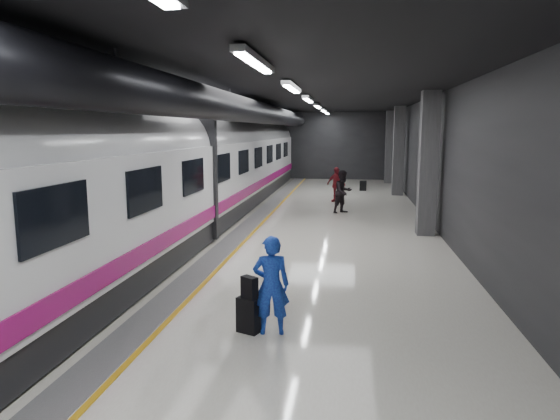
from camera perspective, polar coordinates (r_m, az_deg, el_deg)
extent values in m
plane|color=white|center=(14.67, -0.57, -3.88)|extent=(40.00, 40.00, 0.00)
cube|color=black|center=(14.35, -0.60, 13.91)|extent=(10.00, 40.00, 0.02)
cube|color=#28282B|center=(34.22, 4.50, 7.32)|extent=(10.00, 0.02, 4.50)
cube|color=#28282B|center=(15.88, -18.79, 4.84)|extent=(0.02, 40.00, 4.50)
cube|color=#28282B|center=(14.46, 19.47, 4.43)|extent=(0.02, 40.00, 4.50)
cube|color=slate|center=(14.93, -5.71, -3.68)|extent=(0.65, 39.80, 0.01)
cube|color=gold|center=(14.84, -4.20, -3.73)|extent=(0.10, 39.80, 0.01)
cylinder|color=black|center=(14.57, -5.76, 11.63)|extent=(0.80, 38.00, 0.80)
cube|color=silver|center=(8.36, -2.82, 16.67)|extent=(0.22, 2.60, 0.10)
cube|color=silver|center=(13.27, 1.37, 13.87)|extent=(0.22, 2.60, 0.10)
cube|color=silver|center=(18.24, 3.26, 12.56)|extent=(0.22, 2.60, 0.10)
cube|color=silver|center=(23.21, 4.32, 11.80)|extent=(0.22, 2.60, 0.10)
cube|color=silver|center=(28.20, 5.01, 11.31)|extent=(0.22, 2.60, 0.10)
cube|color=silver|center=(32.19, 5.41, 11.03)|extent=(0.22, 2.60, 0.10)
cube|color=#515154|center=(16.35, 16.56, 5.06)|extent=(0.55, 0.55, 4.50)
cube|color=#515154|center=(26.27, 13.40, 6.57)|extent=(0.55, 0.55, 4.50)
cube|color=#515154|center=(32.24, 12.43, 7.03)|extent=(0.55, 0.55, 4.50)
cube|color=black|center=(15.42, -12.61, -2.14)|extent=(2.80, 38.00, 0.60)
cube|color=white|center=(15.21, -12.79, 3.04)|extent=(2.90, 38.00, 2.20)
cylinder|color=white|center=(15.15, -12.92, 6.62)|extent=(2.80, 38.00, 2.80)
cube|color=#980D61|center=(14.86, -7.38, -0.06)|extent=(0.04, 38.00, 0.35)
cube|color=black|center=(15.19, -12.82, 3.98)|extent=(3.05, 0.25, 3.80)
cube|color=black|center=(7.38, -24.26, -0.66)|extent=(0.05, 1.60, 0.85)
cube|color=black|center=(10.01, -15.12, 2.21)|extent=(0.05, 1.60, 0.85)
cube|color=black|center=(12.81, -9.86, 3.83)|extent=(0.05, 1.60, 0.85)
cube|color=black|center=(15.68, -6.49, 4.85)|extent=(0.05, 1.60, 0.85)
cube|color=black|center=(18.59, -4.17, 5.54)|extent=(0.05, 1.60, 0.85)
cube|color=black|center=(21.53, -2.47, 6.04)|extent=(0.05, 1.60, 0.85)
cube|color=black|center=(24.48, -1.18, 6.42)|extent=(0.05, 1.60, 0.85)
cube|color=black|center=(27.44, -0.17, 6.71)|extent=(0.05, 1.60, 0.85)
cube|color=black|center=(30.41, 0.65, 6.94)|extent=(0.05, 1.60, 0.85)
imported|color=blue|center=(8.16, -1.02, -8.58)|extent=(0.66, 0.49, 1.64)
cube|color=black|center=(8.39, -3.59, -11.86)|extent=(0.42, 0.35, 0.59)
cube|color=black|center=(8.19, -3.52, -8.84)|extent=(0.31, 0.28, 0.37)
imported|color=black|center=(20.12, 7.22, 2.08)|extent=(1.06, 1.05, 1.72)
imported|color=maroon|center=(23.32, 6.44, 2.92)|extent=(1.02, 0.79, 1.61)
cube|color=black|center=(27.88, 9.47, 2.75)|extent=(0.38, 0.25, 0.55)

